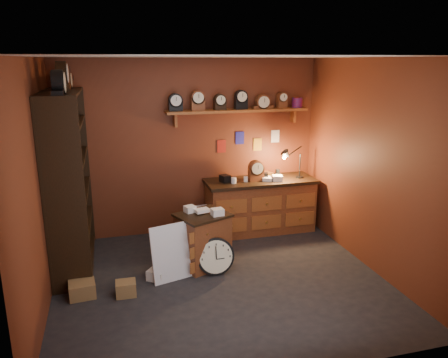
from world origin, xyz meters
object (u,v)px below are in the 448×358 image
shelving_unit (66,174)px  workbench (260,202)px  low_cabinet (203,238)px  big_round_clock (215,256)px

shelving_unit → workbench: (2.83, 0.49, -0.78)m
low_cabinet → big_round_clock: (0.10, -0.28, -0.16)m
workbench → big_round_clock: bearing=-129.9°
workbench → big_round_clock: size_ratio=3.56×
shelving_unit → workbench: 2.97m
shelving_unit → big_round_clock: (1.78, -0.76, -1.01)m
workbench → low_cabinet: size_ratio=2.14×
shelving_unit → big_round_clock: 2.18m
shelving_unit → workbench: bearing=9.9°
workbench → big_round_clock: 1.65m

